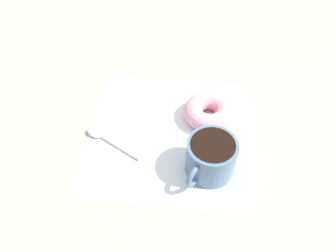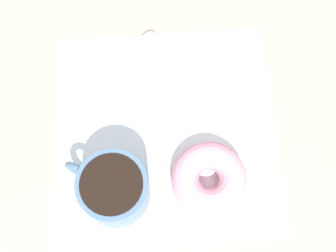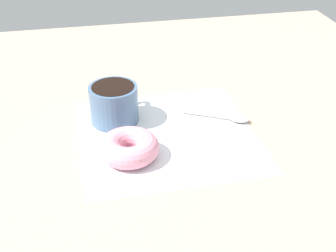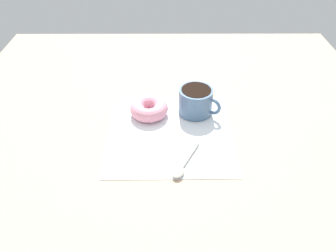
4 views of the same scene
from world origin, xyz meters
TOP-DOWN VIEW (x-y plane):
  - ground_plane at (0.00, 0.00)cm, footprint 120.00×120.00cm
  - napkin at (0.48, 0.78)cm, footprint 31.20×31.20cm
  - coffee_cup at (-6.95, -7.76)cm, footprint 10.90×8.90cm
  - donut at (5.45, -6.76)cm, footprint 10.00×10.00cm
  - spoon at (-2.52, 13.32)cm, footprint 7.24×11.96cm

SIDE VIEW (x-z plane):
  - ground_plane at x=0.00cm, z-range -2.00..0.00cm
  - napkin at x=0.48cm, z-range 0.00..0.30cm
  - spoon at x=-2.52cm, z-range 0.25..1.15cm
  - donut at x=5.45cm, z-range 0.30..4.01cm
  - coffee_cup at x=-6.95cm, z-range 0.44..7.48cm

